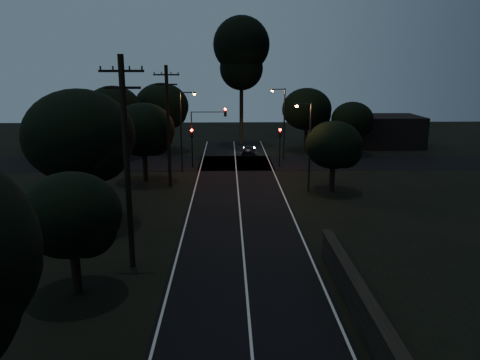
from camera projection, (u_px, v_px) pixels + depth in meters
name	position (u px, v px, depth m)	size (l,w,h in m)	color
road_surface	(238.00, 188.00, 40.89)	(60.00, 70.00, 0.03)	black
utility_pole_mid	(127.00, 161.00, 23.72)	(2.20, 0.30, 11.00)	black
utility_pole_far	(168.00, 125.00, 40.29)	(2.20, 0.30, 10.50)	black
tree_left_b	(74.00, 217.00, 21.14)	(4.59, 4.59, 5.83)	black
tree_left_c	(83.00, 139.00, 30.24)	(7.17, 7.17, 9.05)	black
tree_left_d	(146.00, 131.00, 42.25)	(5.70, 5.70, 7.23)	black
tree_far_nw	(163.00, 107.00, 57.57)	(6.64, 6.64, 8.41)	black
tree_far_w	(115.00, 111.00, 53.58)	(6.47, 6.47, 8.24)	black
tree_far_ne	(309.00, 110.00, 58.14)	(6.15, 6.15, 7.78)	black
tree_far_e	(354.00, 121.00, 55.60)	(4.96, 4.96, 6.30)	black
tree_right_a	(336.00, 146.00, 38.99)	(4.73, 4.73, 6.02)	black
tall_pine	(241.00, 52.00, 61.21)	(7.39, 7.39, 16.79)	black
building_left	(79.00, 131.00, 60.13)	(10.00, 8.00, 4.40)	black
building_right	(384.00, 131.00, 62.17)	(9.00, 7.00, 4.00)	black
signal_left	(192.00, 141.00, 48.71)	(0.28, 0.35, 4.10)	black
signal_right	(280.00, 140.00, 48.94)	(0.28, 0.35, 4.10)	black
signal_mast	(208.00, 126.00, 48.40)	(3.70, 0.35, 6.25)	black
streetlight_a	(183.00, 126.00, 46.33)	(1.66, 0.26, 8.00)	black
streetlight_b	(283.00, 119.00, 52.43)	(1.66, 0.26, 8.00)	black
streetlight_c	(308.00, 141.00, 38.92)	(1.46, 0.26, 7.50)	black
car	(248.00, 151.00, 55.22)	(1.56, 3.87, 1.32)	black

